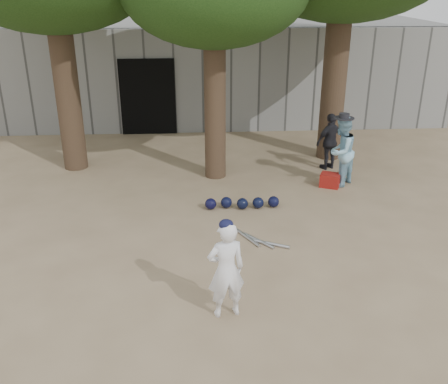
{
  "coord_description": "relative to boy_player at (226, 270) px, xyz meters",
  "views": [
    {
      "loc": [
        0.11,
        -6.77,
        4.29
      ],
      "look_at": [
        0.6,
        1.0,
        0.95
      ],
      "focal_mm": 40.0,
      "sensor_mm": 36.0,
      "label": 1
    }
  ],
  "objects": [
    {
      "name": "spectator_dark",
      "position": [
        2.89,
        5.61,
        -0.03
      ],
      "size": [
        0.87,
        0.64,
        1.37
      ],
      "primitive_type": "imported",
      "rotation": [
        0.0,
        0.0,
        3.57
      ],
      "color": "black",
      "rests_on": "ground"
    },
    {
      "name": "red_bag",
      "position": [
        2.62,
        4.46,
        -0.56
      ],
      "size": [
        0.51,
        0.47,
        0.3
      ],
      "primitive_type": "cube",
      "rotation": [
        0.0,
        0.0,
        -0.43
      ],
      "color": "#A41B15",
      "rests_on": "ground"
    },
    {
      "name": "bat_pile",
      "position": [
        0.71,
        2.01,
        -0.68
      ],
      "size": [
        0.89,
        0.75,
        0.06
      ],
      "color": "#ACADB3",
      "rests_on": "ground"
    },
    {
      "name": "back_building",
      "position": [
        -0.5,
        11.41,
        0.79
      ],
      "size": [
        16.0,
        5.24,
        3.0
      ],
      "color": "gray",
      "rests_on": "ground"
    },
    {
      "name": "spectator_blue",
      "position": [
        2.83,
        4.55,
        0.08
      ],
      "size": [
        0.95,
        0.97,
        1.57
      ],
      "primitive_type": "imported",
      "rotation": [
        0.0,
        0.0,
        3.97
      ],
      "color": "#8CC1D9",
      "rests_on": "ground"
    },
    {
      "name": "ground",
      "position": [
        -0.5,
        1.08,
        -0.71
      ],
      "size": [
        70.0,
        70.0,
        0.0
      ],
      "primitive_type": "plane",
      "color": "#937C5E",
      "rests_on": "ground"
    },
    {
      "name": "helmet_row",
      "position": [
        0.56,
        3.44,
        -0.59
      ],
      "size": [
        1.51,
        0.31,
        0.23
      ],
      "color": "black",
      "rests_on": "ground"
    },
    {
      "name": "boy_player",
      "position": [
        0.0,
        0.0,
        0.0
      ],
      "size": [
        0.58,
        0.44,
        1.42
      ],
      "primitive_type": "imported",
      "rotation": [
        0.0,
        0.0,
        3.36
      ],
      "color": "white",
      "rests_on": "ground"
    }
  ]
}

